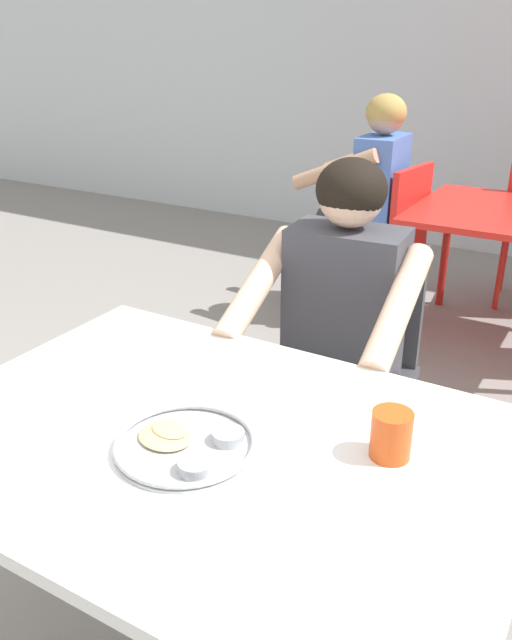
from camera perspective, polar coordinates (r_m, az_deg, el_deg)
name	(u,v)px	position (r m, az deg, el deg)	size (l,w,h in m)	color
table_foreground	(211,464)	(1.37, -3.93, -12.47)	(1.22, 0.87, 0.74)	white
thali_tray	(187,444)	(1.29, -6.09, -10.75)	(0.28, 0.28, 0.03)	#B7BABF
drinking_cup	(391,433)	(1.27, 11.78, -9.69)	(0.08, 0.08, 0.10)	#D84C19
chair_foreground	(355,353)	(2.21, 8.66, -2.91)	(0.43, 0.42, 0.87)	#3F3F44
diner_foreground	(334,323)	(1.93, 6.84, -0.30)	(0.52, 0.57, 1.17)	#262626
chair_red_left	(388,233)	(3.61, 11.52, 7.50)	(0.49, 0.47, 0.86)	red
patron_background	(364,189)	(3.57, 9.41, 11.27)	(0.56, 0.50, 1.21)	#3A3A3A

